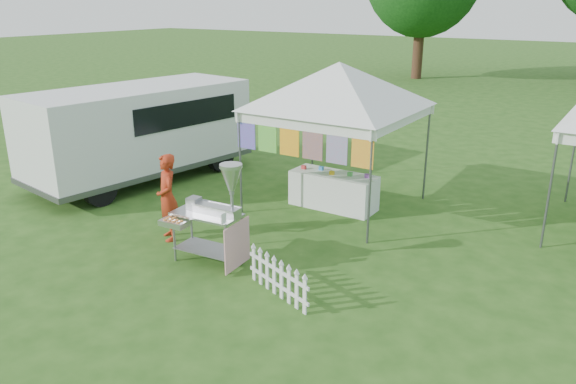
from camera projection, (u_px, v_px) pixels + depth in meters
The scene contains 7 objects.
ground at pixel (233, 267), 9.18m from camera, with size 120.00×120.00×0.00m, color #264E16.
canopy_main at pixel (339, 62), 10.99m from camera, with size 4.24×4.24×3.45m.
donut_cart at pixel (215, 206), 8.96m from camera, with size 1.25×0.95×1.75m.
vendor at pixel (168, 198), 10.04m from camera, with size 0.58×0.38×1.59m, color #A42B14.
cargo_van at pixel (144, 129), 13.45m from camera, with size 2.92×5.63×2.23m.
picket_fence at pixel (278, 278), 8.20m from camera, with size 1.36×0.51×0.56m.
display_table at pixel (333, 191), 11.73m from camera, with size 1.80×0.70×0.74m, color white.
Camera 1 is at (5.27, -6.46, 4.15)m, focal length 35.00 mm.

